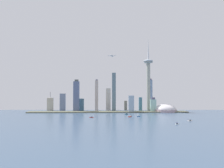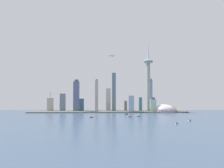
% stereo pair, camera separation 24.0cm
% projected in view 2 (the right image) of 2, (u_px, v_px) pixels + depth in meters
% --- Properties ---
extents(ground_plane, '(6000.00, 6000.00, 0.00)m').
position_uv_depth(ground_plane, '(110.00, 140.00, 369.41)').
color(ground_plane, '#3E536C').
extents(waterfront_pier, '(680.42, 52.86, 3.60)m').
position_uv_depth(waterfront_pier, '(108.00, 112.00, 880.66)').
color(waterfront_pier, '#585A45').
rests_on(waterfront_pier, ground).
extents(observation_tower, '(42.71, 42.71, 332.14)m').
position_uv_depth(observation_tower, '(148.00, 76.00, 932.88)').
color(observation_tower, '#9DA194').
rests_on(observation_tower, ground).
extents(stadium_dome, '(99.72, 99.72, 46.63)m').
position_uv_depth(stadium_dome, '(165.00, 110.00, 900.89)').
color(stadium_dome, '#AA9299').
rests_on(stadium_dome, ground).
extents(skyscraper_0, '(21.65, 22.50, 104.09)m').
position_uv_depth(skyscraper_0, '(108.00, 99.00, 971.30)').
color(skyscraper_0, beige).
rests_on(skyscraper_0, ground).
extents(skyscraper_1, '(24.83, 13.71, 79.75)m').
position_uv_depth(skyscraper_1, '(63.00, 102.00, 936.72)').
color(skyscraper_1, slate).
rests_on(skyscraper_1, ground).
extents(skyscraper_2, '(25.75, 23.90, 142.81)m').
position_uv_depth(skyscraper_2, '(76.00, 96.00, 921.76)').
color(skyscraper_2, slate).
rests_on(skyscraper_2, ground).
extents(skyscraper_3, '(20.41, 13.92, 56.52)m').
position_uv_depth(skyscraper_3, '(82.00, 105.00, 950.92)').
color(skyscraper_3, '#466A7C').
rests_on(skyscraper_3, ground).
extents(skyscraper_4, '(13.57, 14.85, 63.01)m').
position_uv_depth(skyscraper_4, '(140.00, 104.00, 917.62)').
color(skyscraper_4, teal).
rests_on(skyscraper_4, ground).
extents(skyscraper_5, '(13.02, 21.57, 44.83)m').
position_uv_depth(skyscraper_5, '(125.00, 105.00, 995.35)').
color(skyscraper_5, gray).
rests_on(skyscraper_5, ground).
extents(skyscraper_6, '(24.48, 17.25, 63.17)m').
position_uv_depth(skyscraper_6, '(153.00, 105.00, 894.17)').
color(skyscraper_6, '#99C6BB').
rests_on(skyscraper_6, ground).
extents(skyscraper_7, '(23.02, 13.70, 71.88)m').
position_uv_depth(skyscraper_7, '(131.00, 104.00, 873.38)').
color(skyscraper_7, '#99AEC0').
rests_on(skyscraper_7, ground).
extents(skyscraper_8, '(26.49, 16.39, 86.82)m').
position_uv_depth(skyscraper_8, '(50.00, 104.00, 970.45)').
color(skyscraper_8, '#BEB196').
rests_on(skyscraper_8, ground).
extents(skyscraper_9, '(12.68, 15.01, 150.67)m').
position_uv_depth(skyscraper_9, '(151.00, 95.00, 981.33)').
color(skyscraper_9, '#6C86AA').
rests_on(skyscraper_9, ground).
extents(skyscraper_10, '(16.78, 14.41, 173.51)m').
position_uv_depth(skyscraper_10, '(114.00, 92.00, 924.66)').
color(skyscraper_10, slate).
rests_on(skyscraper_10, ground).
extents(skyscraper_11, '(13.79, 26.47, 145.50)m').
position_uv_depth(skyscraper_11, '(97.00, 95.00, 958.15)').
color(skyscraper_11, '#C1AFA6').
rests_on(skyscraper_11, ground).
extents(boat_0, '(13.33, 12.59, 9.86)m').
position_uv_depth(boat_0, '(126.00, 114.00, 792.72)').
color(boat_0, '#185279').
rests_on(boat_0, ground).
extents(boat_2, '(14.83, 8.58, 3.02)m').
position_uv_depth(boat_2, '(91.00, 117.00, 693.33)').
color(boat_2, '#AB211D').
rests_on(boat_2, ground).
extents(boat_3, '(12.07, 10.58, 4.52)m').
position_uv_depth(boat_3, '(177.00, 124.00, 546.86)').
color(boat_3, white).
rests_on(boat_3, ground).
extents(boat_4, '(13.72, 17.05, 4.45)m').
position_uv_depth(boat_4, '(130.00, 116.00, 712.74)').
color(boat_4, '#B02918').
rests_on(boat_4, ground).
extents(boat_5, '(15.74, 9.68, 10.95)m').
position_uv_depth(boat_5, '(190.00, 120.00, 610.82)').
color(boat_5, white).
rests_on(boat_5, ground).
extents(boat_6, '(11.59, 8.31, 4.00)m').
position_uv_depth(boat_6, '(139.00, 116.00, 718.59)').
color(boat_6, '#22518A').
rests_on(boat_6, ground).
extents(channel_buoy_0, '(1.81, 1.81, 2.77)m').
position_uv_depth(channel_buoy_0, '(153.00, 115.00, 776.15)').
color(channel_buoy_0, yellow).
rests_on(channel_buoy_0, ground).
extents(airplane, '(35.75, 34.57, 8.52)m').
position_uv_depth(airplane, '(112.00, 56.00, 896.55)').
color(airplane, '#A6B6C8').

